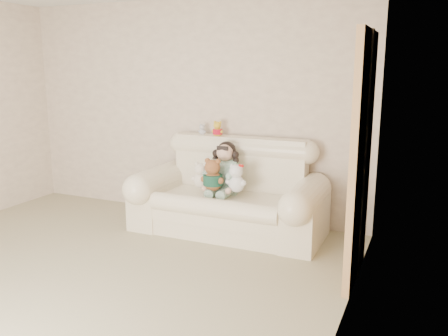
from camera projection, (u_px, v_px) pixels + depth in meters
floor at (44, 297)px, 3.76m from camera, size 5.00×5.00×0.00m
wall_back at (188, 109)px, 5.73m from camera, size 4.50×0.00×4.50m
wall_right at (334, 159)px, 2.61m from camera, size 0.00×5.00×5.00m
sofa at (228, 187)px, 5.15m from camera, size 2.10×0.95×1.03m
door_panel at (361, 159)px, 3.92m from camera, size 0.06×0.90×2.10m
seated_child at (225, 167)px, 5.20m from camera, size 0.42×0.48×0.59m
brown_teddy at (213, 172)px, 5.02m from camera, size 0.31×0.26×0.42m
white_cat at (236, 175)px, 4.97m from camera, size 0.27×0.23×0.37m
cream_teddy at (201, 173)px, 5.14m from camera, size 0.25×0.22×0.34m
yellow_mini_bear at (218, 128)px, 5.43m from camera, size 0.17×0.16×0.22m
grey_mini_plush at (202, 129)px, 5.55m from camera, size 0.12×0.11×0.16m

